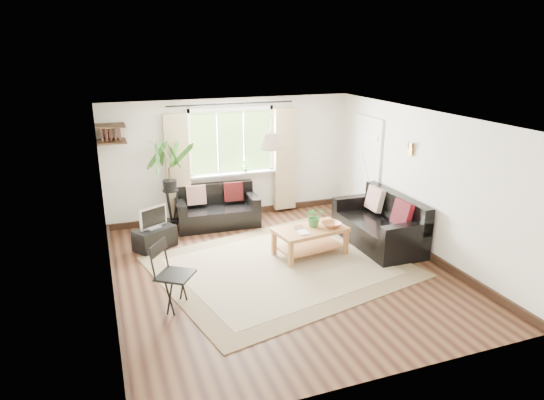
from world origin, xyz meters
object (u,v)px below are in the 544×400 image
object	(u,v)px
sofa_right	(378,222)
palm_stand	(170,186)
tv_stand	(155,238)
coffee_table	(310,242)
sofa_back	(217,207)
folding_chair	(175,276)

from	to	relation	value
sofa_right	palm_stand	world-z (taller)	palm_stand
tv_stand	palm_stand	size ratio (longest dim) A/B	0.40
coffee_table	tv_stand	world-z (taller)	coffee_table
sofa_back	folding_chair	size ratio (longest dim) A/B	1.69
tv_stand	palm_stand	world-z (taller)	palm_stand
tv_stand	coffee_table	bearing A→B (deg)	-56.28
tv_stand	palm_stand	distance (m)	1.11
sofa_back	palm_stand	size ratio (longest dim) A/B	0.90
sofa_back	palm_stand	xyz separation A→B (m)	(-0.86, 0.05, 0.50)
sofa_right	coffee_table	bearing A→B (deg)	-89.70
sofa_right	coffee_table	world-z (taller)	sofa_right
sofa_right	tv_stand	size ratio (longest dim) A/B	2.60
sofa_right	palm_stand	size ratio (longest dim) A/B	1.04
sofa_back	folding_chair	distance (m)	3.11
tv_stand	sofa_right	bearing A→B (deg)	-47.60
folding_chair	palm_stand	bearing A→B (deg)	27.24
coffee_table	folding_chair	size ratio (longest dim) A/B	1.27
palm_stand	folding_chair	size ratio (longest dim) A/B	1.87
sofa_back	tv_stand	world-z (taller)	sofa_back
coffee_table	folding_chair	world-z (taller)	folding_chair
coffee_table	sofa_back	bearing A→B (deg)	120.52
sofa_right	folding_chair	xyz separation A→B (m)	(-3.70, -0.95, 0.04)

